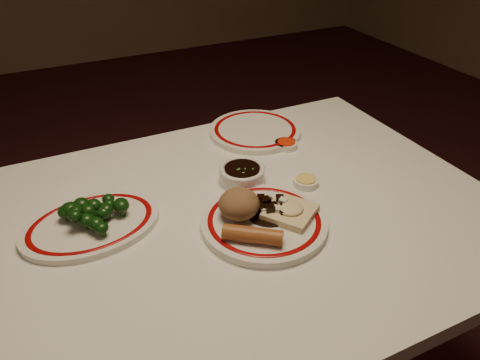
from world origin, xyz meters
The scene contains 12 objects.
dining_table centered at (0.00, 0.00, 0.66)m, with size 1.20×0.90×0.75m.
main_plate centered at (0.03, -0.07, 0.76)m, with size 0.35×0.35×0.02m.
rice_mound centered at (-0.02, -0.03, 0.80)m, with size 0.09×0.09×0.06m, color brown.
spring_roll centered at (-0.03, -0.12, 0.78)m, with size 0.03×0.03×0.12m, color #965325.
fried_wonton centered at (0.09, -0.08, 0.78)m, with size 0.14×0.14×0.03m.
stirfry_heap centered at (0.06, -0.06, 0.78)m, with size 0.10×0.10×0.03m.
broccoli_plate centered at (-0.31, 0.09, 0.76)m, with size 0.32×0.28×0.02m.
broccoli_pile centered at (-0.31, 0.09, 0.79)m, with size 0.15×0.13×0.05m.
soy_bowl centered at (0.06, 0.11, 0.77)m, with size 0.11×0.11×0.04m.
sweet_sour_dish centered at (0.25, 0.22, 0.76)m, with size 0.06×0.06×0.02m.
mustard_dish centered at (0.20, 0.03, 0.76)m, with size 0.06×0.06×0.02m.
far_plate centered at (0.21, 0.33, 0.76)m, with size 0.34×0.34×0.02m.
Camera 1 is at (-0.37, -0.77, 1.39)m, focal length 35.00 mm.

